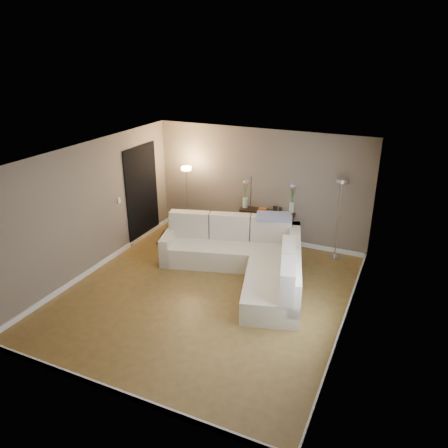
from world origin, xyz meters
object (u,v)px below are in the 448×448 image
at_px(floor_lamp_unlit, 340,203).
at_px(floor_lamp_lit, 187,187).
at_px(sectional_sofa, 246,257).
at_px(console_table, 264,224).

bearing_deg(floor_lamp_unlit, floor_lamp_lit, -177.71).
xyz_separation_m(sectional_sofa, console_table, (-0.20, 1.61, 0.07)).
distance_m(sectional_sofa, floor_lamp_lit, 2.53).
xyz_separation_m(sectional_sofa, floor_lamp_unlit, (1.49, 1.43, 0.88)).
relative_size(sectional_sofa, console_table, 2.66).
relative_size(floor_lamp_lit, floor_lamp_unlit, 0.93).
bearing_deg(sectional_sofa, console_table, 97.09).
distance_m(sectional_sofa, console_table, 1.62).
relative_size(console_table, floor_lamp_lit, 0.79).
bearing_deg(sectional_sofa, floor_lamp_unlit, 43.75).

